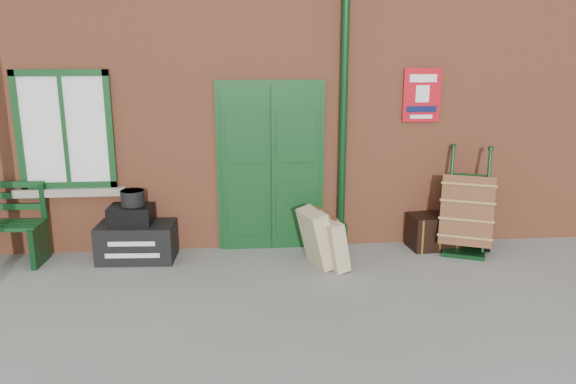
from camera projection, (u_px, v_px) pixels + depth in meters
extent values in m
plane|color=gray|center=(305.00, 291.00, 6.32)|extent=(80.00, 80.00, 0.00)
cube|color=#A65535|center=(281.00, 89.00, 9.20)|extent=(10.00, 4.00, 4.00)
cube|color=#0F3A17|center=(271.00, 169.00, 7.43)|extent=(1.42, 0.12, 2.32)
cube|color=white|center=(64.00, 130.00, 7.06)|extent=(1.20, 0.08, 1.50)
cylinder|color=black|center=(344.00, 100.00, 7.25)|extent=(0.10, 0.10, 4.00)
cube|color=red|center=(422.00, 95.00, 7.37)|extent=(0.50, 0.03, 0.70)
cube|color=black|center=(40.00, 244.00, 7.07)|extent=(0.09, 0.51, 0.51)
cube|color=black|center=(137.00, 242.00, 7.19)|extent=(0.99, 0.59, 0.48)
cube|color=black|center=(131.00, 215.00, 7.10)|extent=(0.55, 0.42, 0.24)
cylinder|color=black|center=(133.00, 198.00, 7.08)|extent=(0.31, 0.31, 0.19)
cube|color=tan|center=(317.00, 238.00, 6.96)|extent=(0.51, 0.60, 0.74)
cube|color=tan|center=(332.00, 244.00, 6.89)|extent=(0.42, 0.53, 0.63)
cube|color=black|center=(463.00, 252.00, 7.43)|extent=(0.64, 0.56, 0.05)
cylinder|color=black|center=(449.00, 199.00, 7.51)|extent=(0.19, 0.36, 1.36)
cylinder|color=black|center=(486.00, 202.00, 7.37)|extent=(0.19, 0.36, 1.36)
cylinder|color=black|center=(441.00, 238.00, 7.70)|extent=(0.15, 0.26, 0.26)
cylinder|color=black|center=(489.00, 242.00, 7.51)|extent=(0.15, 0.26, 0.26)
cube|color=brown|center=(467.00, 210.00, 7.46)|extent=(0.89, 0.92, 1.01)
cube|color=black|center=(433.00, 231.00, 7.63)|extent=(0.69, 0.49, 0.47)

